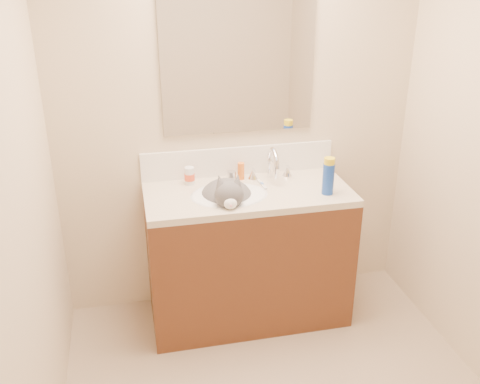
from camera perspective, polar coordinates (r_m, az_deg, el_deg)
name	(u,v)px	position (r m, az deg, el deg)	size (l,w,h in m)	color
room_shell	(309,139)	(2.01, 7.41, 5.59)	(2.24, 2.54, 2.52)	beige
vanity_cabinet	(248,258)	(3.31, 0.83, -7.03)	(1.20, 0.55, 0.82)	#542B16
counter_slab	(248,194)	(3.11, 0.88, -0.21)	(1.20, 0.55, 0.04)	beige
basin	(229,206)	(3.08, -1.17, -1.48)	(0.45, 0.36, 0.14)	white
faucet	(272,166)	(3.24, 3.44, 2.75)	(0.28, 0.20, 0.21)	silver
cat	(227,199)	(3.06, -1.36, -0.72)	(0.35, 0.44, 0.33)	#4D4B4D
backsplash	(239,161)	(3.31, -0.15, 3.34)	(1.20, 0.02, 0.18)	white
mirror	(238,64)	(3.15, -0.16, 13.45)	(0.90, 0.02, 0.80)	white
pill_bottle	(190,176)	(3.19, -5.41, 1.74)	(0.06, 0.06, 0.11)	silver
pill_label	(190,177)	(3.20, -5.40, 1.62)	(0.06, 0.06, 0.04)	#E44826
silver_jar	(232,176)	(3.24, -0.89, 1.76)	(0.05, 0.05, 0.06)	#B7B7BC
amber_bottle	(241,171)	(3.25, 0.10, 2.25)	(0.04, 0.04, 0.10)	orange
toothbrush	(262,184)	(3.18, 2.35, 0.82)	(0.02, 0.14, 0.01)	silver
toothbrush_head	(262,184)	(3.18, 2.36, 0.86)	(0.02, 0.03, 0.02)	#638CD2
spray_can	(328,179)	(3.07, 9.39, 1.38)	(0.07, 0.07, 0.18)	#173DA1
spray_cap	(329,161)	(3.04, 9.52, 3.27)	(0.06, 0.06, 0.04)	yellow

